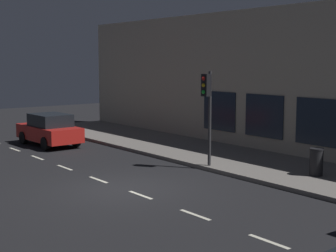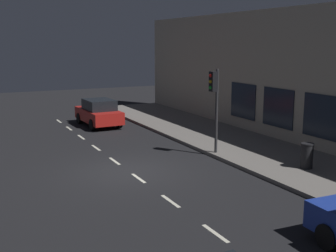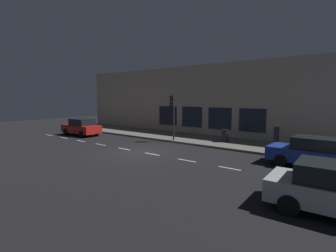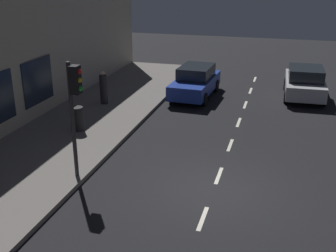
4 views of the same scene
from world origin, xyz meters
TOP-DOWN VIEW (x-y plane):
  - ground_plane at (0.00, 0.00)m, footprint 60.00×60.00m
  - sidewalk at (6.25, 0.00)m, footprint 4.50×32.00m
  - building_facade at (8.80, 0.00)m, footprint 0.65×32.00m
  - lane_centre_line at (0.00, -1.00)m, footprint 0.12×27.20m
  - traffic_light at (4.15, 0.48)m, footprint 0.47×0.32m
  - parked_car_0 at (1.82, 9.46)m, footprint 1.94×3.96m
  - trash_bin at (6.07, -3.12)m, footprint 0.49×0.49m

SIDE VIEW (x-z plane):
  - ground_plane at x=0.00m, z-range 0.00..0.00m
  - lane_centre_line at x=0.00m, z-range 0.00..0.01m
  - sidewalk at x=6.25m, z-range 0.00..0.15m
  - trash_bin at x=6.07m, z-range 0.15..1.12m
  - parked_car_0 at x=1.82m, z-range 0.00..1.58m
  - traffic_light at x=4.15m, z-range 0.92..4.55m
  - building_facade at x=8.80m, z-range -0.01..6.52m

